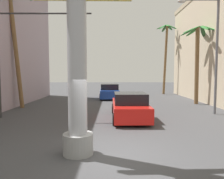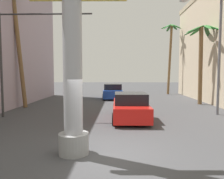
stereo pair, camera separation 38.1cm
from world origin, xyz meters
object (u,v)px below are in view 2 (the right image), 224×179
Objects in this scene: traffic_light_mast at (28,44)px; car_far at (113,91)px; car_lead at (130,107)px; palm_tree_mid_left at (19,33)px; street_lamp at (213,44)px; palm_tree_far_right at (170,49)px; palm_tree_mid_right at (202,51)px.

traffic_light_mast reaches higher than car_far.
palm_tree_mid_left is (-8.30, 3.80, 5.04)m from car_lead.
street_lamp is at bearing 15.42° from car_lead.
car_lead is 0.55× the size of palm_tree_far_right.
car_far is 9.91m from palm_tree_far_right.
palm_tree_far_right is 9.30m from palm_tree_mid_right.
car_lead is at bearing -82.87° from car_far.
palm_tree_far_right is at bearing 39.07° from palm_tree_mid_left.
street_lamp reaches higher than car_lead.
palm_tree_mid_left is (-13.62, 2.34, 1.21)m from street_lamp.
palm_tree_mid_left is (-14.10, -11.45, -0.02)m from palm_tree_far_right.
car_lead is at bearing -24.63° from palm_tree_mid_left.
traffic_light_mast reaches higher than car_lead.
palm_tree_far_right is (5.80, 15.25, 5.07)m from car_lead.
traffic_light_mast is 1.29× the size of car_lead.
traffic_light_mast is (-11.46, -1.16, -0.09)m from street_lamp.
palm_tree_mid_right is at bearing -30.44° from car_far.
palm_tree_mid_left is (-2.16, 3.50, 1.30)m from traffic_light_mast.
car_lead is 10.43m from palm_tree_mid_left.
palm_tree_mid_left is at bearing 155.37° from car_lead.
car_lead is (-5.32, -1.47, -3.84)m from street_lamp.
palm_tree_mid_left is (-6.98, -6.75, 5.01)m from car_far.
traffic_light_mast is 11.91m from car_far.
palm_tree_mid_right reaches higher than car_far.
palm_tree_mid_left is 14.86m from palm_tree_mid_right.
palm_tree_mid_left is at bearing 121.76° from traffic_light_mast.
traffic_light_mast is 4.31m from palm_tree_mid_left.
street_lamp is 1.11× the size of palm_tree_mid_right.
traffic_light_mast is 13.73m from palm_tree_mid_right.
street_lamp is at bearing -9.74° from palm_tree_mid_left.
car_lead is 10.63m from car_far.
car_far is at bearing 97.13° from car_lead.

